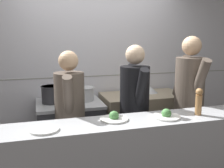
{
  "coord_description": "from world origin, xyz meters",
  "views": [
    {
      "loc": [
        -0.85,
        -2.44,
        1.76
      ],
      "look_at": [
        0.05,
        0.67,
        1.15
      ],
      "focal_mm": 42.0,
      "sensor_mm": 36.0,
      "label": 1
    }
  ],
  "objects_px": {
    "stock_pot": "(51,94)",
    "mixing_bowl_steel": "(150,90)",
    "plated_dish_dessert": "(166,115)",
    "oven_range": "(70,133)",
    "plated_dish_appetiser": "(114,118)",
    "chef_line": "(189,100)",
    "sauce_pot": "(84,93)",
    "pepper_mill": "(199,101)",
    "chef_head_cook": "(70,116)",
    "chefs_knife": "(132,96)",
    "plated_dish_main": "(44,130)",
    "chef_sous": "(134,109)"
  },
  "relations": [
    {
      "from": "sauce_pot",
      "to": "plated_dish_dessert",
      "type": "distance_m",
      "value": 1.38
    },
    {
      "from": "sauce_pot",
      "to": "pepper_mill",
      "type": "relative_size",
      "value": 0.97
    },
    {
      "from": "chef_head_cook",
      "to": "plated_dish_appetiser",
      "type": "bearing_deg",
      "value": -42.75
    },
    {
      "from": "mixing_bowl_steel",
      "to": "chefs_knife",
      "type": "distance_m",
      "value": 0.38
    },
    {
      "from": "oven_range",
      "to": "stock_pot",
      "type": "bearing_deg",
      "value": 175.34
    },
    {
      "from": "plated_dish_dessert",
      "to": "mixing_bowl_steel",
      "type": "bearing_deg",
      "value": 72.34
    },
    {
      "from": "plated_dish_appetiser",
      "to": "chef_line",
      "type": "xyz_separation_m",
      "value": [
        1.09,
        0.44,
        -0.01
      ]
    },
    {
      "from": "sauce_pot",
      "to": "oven_range",
      "type": "bearing_deg",
      "value": -169.34
    },
    {
      "from": "chefs_knife",
      "to": "chef_sous",
      "type": "height_order",
      "value": "chef_sous"
    },
    {
      "from": "sauce_pot",
      "to": "chef_head_cook",
      "type": "bearing_deg",
      "value": -112.13
    },
    {
      "from": "plated_dish_dessert",
      "to": "stock_pot",
      "type": "bearing_deg",
      "value": 130.11
    },
    {
      "from": "chef_head_cook",
      "to": "chef_sous",
      "type": "xyz_separation_m",
      "value": [
        0.73,
        -0.04,
        0.03
      ]
    },
    {
      "from": "chefs_knife",
      "to": "plated_dish_main",
      "type": "xyz_separation_m",
      "value": [
        -1.23,
        -1.16,
        0.05
      ]
    },
    {
      "from": "stock_pot",
      "to": "mixing_bowl_steel",
      "type": "distance_m",
      "value": 1.45
    },
    {
      "from": "chefs_knife",
      "to": "chef_sous",
      "type": "xyz_separation_m",
      "value": [
        -0.21,
        -0.63,
        0.0
      ]
    },
    {
      "from": "chef_line",
      "to": "plated_dish_dessert",
      "type": "bearing_deg",
      "value": -135.66
    },
    {
      "from": "chefs_knife",
      "to": "chef_sous",
      "type": "distance_m",
      "value": 0.66
    },
    {
      "from": "stock_pot",
      "to": "oven_range",
      "type": "bearing_deg",
      "value": -4.66
    },
    {
      "from": "oven_range",
      "to": "plated_dish_main",
      "type": "xyz_separation_m",
      "value": [
        -0.37,
        -1.24,
        0.53
      ]
    },
    {
      "from": "plated_dish_appetiser",
      "to": "chef_line",
      "type": "distance_m",
      "value": 1.18
    },
    {
      "from": "mixing_bowl_steel",
      "to": "chefs_knife",
      "type": "relative_size",
      "value": 0.65
    },
    {
      "from": "chef_sous",
      "to": "pepper_mill",
      "type": "bearing_deg",
      "value": -43.3
    },
    {
      "from": "oven_range",
      "to": "sauce_pot",
      "type": "height_order",
      "value": "sauce_pot"
    },
    {
      "from": "chef_head_cook",
      "to": "plated_dish_dessert",
      "type": "bearing_deg",
      "value": -21.94
    },
    {
      "from": "sauce_pot",
      "to": "plated_dish_appetiser",
      "type": "xyz_separation_m",
      "value": [
        0.07,
        -1.18,
        0.01
      ]
    },
    {
      "from": "oven_range",
      "to": "stock_pot",
      "type": "distance_m",
      "value": 0.6
    },
    {
      "from": "chefs_knife",
      "to": "chef_line",
      "type": "relative_size",
      "value": 0.2
    },
    {
      "from": "plated_dish_appetiser",
      "to": "plated_dish_dessert",
      "type": "height_order",
      "value": "plated_dish_dessert"
    },
    {
      "from": "chef_head_cook",
      "to": "chef_line",
      "type": "relative_size",
      "value": 0.91
    },
    {
      "from": "plated_dish_dessert",
      "to": "chef_sous",
      "type": "bearing_deg",
      "value": 105.72
    },
    {
      "from": "oven_range",
      "to": "plated_dish_appetiser",
      "type": "xyz_separation_m",
      "value": [
        0.29,
        -1.14,
        0.54
      ]
    },
    {
      "from": "chefs_knife",
      "to": "stock_pot",
      "type": "bearing_deg",
      "value": 174.84
    },
    {
      "from": "plated_dish_appetiser",
      "to": "plated_dish_dessert",
      "type": "relative_size",
      "value": 0.98
    },
    {
      "from": "chefs_knife",
      "to": "pepper_mill",
      "type": "height_order",
      "value": "pepper_mill"
    },
    {
      "from": "oven_range",
      "to": "chef_line",
      "type": "height_order",
      "value": "chef_line"
    },
    {
      "from": "stock_pot",
      "to": "pepper_mill",
      "type": "xyz_separation_m",
      "value": [
        1.39,
        -1.23,
        0.11
      ]
    },
    {
      "from": "plated_dish_main",
      "to": "plated_dish_appetiser",
      "type": "distance_m",
      "value": 0.66
    },
    {
      "from": "pepper_mill",
      "to": "sauce_pot",
      "type": "bearing_deg",
      "value": 126.96
    },
    {
      "from": "pepper_mill",
      "to": "chef_head_cook",
      "type": "distance_m",
      "value": 1.37
    },
    {
      "from": "sauce_pot",
      "to": "plated_dish_main",
      "type": "relative_size",
      "value": 1.05
    },
    {
      "from": "stock_pot",
      "to": "plated_dish_main",
      "type": "distance_m",
      "value": 1.27
    },
    {
      "from": "chef_head_cook",
      "to": "chefs_knife",
      "type": "bearing_deg",
      "value": 41.79
    },
    {
      "from": "plated_dish_appetiser",
      "to": "chef_line",
      "type": "relative_size",
      "value": 0.16
    },
    {
      "from": "stock_pot",
      "to": "chef_head_cook",
      "type": "relative_size",
      "value": 0.16
    },
    {
      "from": "oven_range",
      "to": "plated_dish_dessert",
      "type": "height_order",
      "value": "plated_dish_dessert"
    },
    {
      "from": "mixing_bowl_steel",
      "to": "plated_dish_dessert",
      "type": "height_order",
      "value": "plated_dish_dessert"
    },
    {
      "from": "chefs_knife",
      "to": "plated_dish_main",
      "type": "distance_m",
      "value": 1.7
    },
    {
      "from": "stock_pot",
      "to": "plated_dish_appetiser",
      "type": "height_order",
      "value": "stock_pot"
    },
    {
      "from": "plated_dish_appetiser",
      "to": "chef_line",
      "type": "height_order",
      "value": "chef_line"
    },
    {
      "from": "oven_range",
      "to": "chef_line",
      "type": "bearing_deg",
      "value": -26.86
    }
  ]
}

